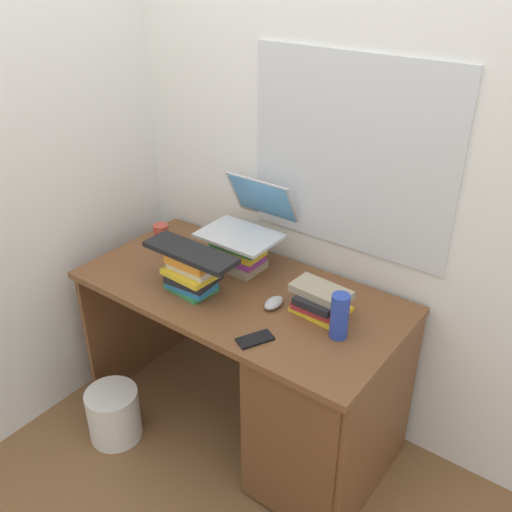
{
  "coord_description": "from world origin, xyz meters",
  "views": [
    {
      "loc": [
        1.28,
        -1.61,
        2.09
      ],
      "look_at": [
        0.07,
        0.02,
        0.95
      ],
      "focal_mm": 40.3,
      "sensor_mm": 36.0,
      "label": 1
    }
  ],
  "objects_px": {
    "laptop": "(249,220)",
    "cell_phone": "(255,339)",
    "desk": "(304,390)",
    "book_stack_keyboard_riser": "(192,273)",
    "mug": "(162,233)",
    "water_bottle": "(340,316)",
    "wastebasket": "(114,414)",
    "book_stack_tall": "(240,252)",
    "keyboard": "(190,252)",
    "book_stack_side": "(320,301)",
    "computer_mouse": "(274,303)"
  },
  "relations": [
    {
      "from": "book_stack_side",
      "to": "keyboard",
      "type": "xyz_separation_m",
      "value": [
        -0.51,
        -0.18,
        0.13
      ]
    },
    {
      "from": "laptop",
      "to": "water_bottle",
      "type": "distance_m",
      "value": 0.67
    },
    {
      "from": "desk",
      "to": "computer_mouse",
      "type": "relative_size",
      "value": 13.57
    },
    {
      "from": "desk",
      "to": "mug",
      "type": "xyz_separation_m",
      "value": [
        -0.93,
        0.14,
        0.4
      ]
    },
    {
      "from": "computer_mouse",
      "to": "wastebasket",
      "type": "relative_size",
      "value": 0.4
    },
    {
      "from": "keyboard",
      "to": "wastebasket",
      "type": "xyz_separation_m",
      "value": [
        -0.28,
        -0.29,
        -0.83
      ]
    },
    {
      "from": "laptop",
      "to": "computer_mouse",
      "type": "relative_size",
      "value": 3.45
    },
    {
      "from": "laptop",
      "to": "desk",
      "type": "bearing_deg",
      "value": -27.04
    },
    {
      "from": "book_stack_keyboard_riser",
      "to": "cell_phone",
      "type": "distance_m",
      "value": 0.44
    },
    {
      "from": "laptop",
      "to": "water_bottle",
      "type": "xyz_separation_m",
      "value": [
        0.61,
        -0.25,
        -0.12
      ]
    },
    {
      "from": "mug",
      "to": "computer_mouse",
      "type": "bearing_deg",
      "value": -10.16
    },
    {
      "from": "book_stack_keyboard_riser",
      "to": "book_stack_side",
      "type": "bearing_deg",
      "value": 19.38
    },
    {
      "from": "book_stack_keyboard_riser",
      "to": "water_bottle",
      "type": "height_order",
      "value": "water_bottle"
    },
    {
      "from": "keyboard",
      "to": "wastebasket",
      "type": "distance_m",
      "value": 0.92
    },
    {
      "from": "laptop",
      "to": "book_stack_side",
      "type": "bearing_deg",
      "value": -18.15
    },
    {
      "from": "keyboard",
      "to": "computer_mouse",
      "type": "distance_m",
      "value": 0.4
    },
    {
      "from": "laptop",
      "to": "mug",
      "type": "relative_size",
      "value": 3.21
    },
    {
      "from": "desk",
      "to": "computer_mouse",
      "type": "height_order",
      "value": "computer_mouse"
    },
    {
      "from": "book_stack_tall",
      "to": "mug",
      "type": "xyz_separation_m",
      "value": [
        -0.47,
        -0.03,
        -0.03
      ]
    },
    {
      "from": "mug",
      "to": "keyboard",
      "type": "bearing_deg",
      "value": -29.99
    },
    {
      "from": "computer_mouse",
      "to": "mug",
      "type": "distance_m",
      "value": 0.78
    },
    {
      "from": "laptop",
      "to": "keyboard",
      "type": "xyz_separation_m",
      "value": [
        -0.05,
        -0.34,
        -0.03
      ]
    },
    {
      "from": "laptop",
      "to": "cell_phone",
      "type": "distance_m",
      "value": 0.62
    },
    {
      "from": "laptop",
      "to": "cell_phone",
      "type": "relative_size",
      "value": 2.64
    },
    {
      "from": "book_stack_tall",
      "to": "keyboard",
      "type": "bearing_deg",
      "value": -99.29
    },
    {
      "from": "mug",
      "to": "cell_phone",
      "type": "height_order",
      "value": "mug"
    },
    {
      "from": "water_bottle",
      "to": "laptop",
      "type": "bearing_deg",
      "value": 157.78
    },
    {
      "from": "book_stack_keyboard_riser",
      "to": "water_bottle",
      "type": "xyz_separation_m",
      "value": [
        0.65,
        0.09,
        0.0
      ]
    },
    {
      "from": "book_stack_side",
      "to": "wastebasket",
      "type": "xyz_separation_m",
      "value": [
        -0.79,
        -0.48,
        -0.7
      ]
    },
    {
      "from": "book_stack_tall",
      "to": "keyboard",
      "type": "relative_size",
      "value": 0.57
    },
    {
      "from": "keyboard",
      "to": "desk",
      "type": "bearing_deg",
      "value": 11.77
    },
    {
      "from": "book_stack_keyboard_riser",
      "to": "mug",
      "type": "relative_size",
      "value": 2.0
    },
    {
      "from": "book_stack_tall",
      "to": "book_stack_side",
      "type": "height_order",
      "value": "book_stack_tall"
    },
    {
      "from": "book_stack_side",
      "to": "computer_mouse",
      "type": "xyz_separation_m",
      "value": [
        -0.17,
        -0.08,
        -0.04
      ]
    },
    {
      "from": "cell_phone",
      "to": "book_stack_tall",
      "type": "bearing_deg",
      "value": 160.33
    },
    {
      "from": "desk",
      "to": "wastebasket",
      "type": "distance_m",
      "value": 0.93
    },
    {
      "from": "cell_phone",
      "to": "computer_mouse",
      "type": "bearing_deg",
      "value": 134.32
    },
    {
      "from": "computer_mouse",
      "to": "laptop",
      "type": "bearing_deg",
      "value": 142.16
    },
    {
      "from": "water_bottle",
      "to": "cell_phone",
      "type": "distance_m",
      "value": 0.32
    },
    {
      "from": "book_stack_keyboard_riser",
      "to": "laptop",
      "type": "distance_m",
      "value": 0.36
    },
    {
      "from": "desk",
      "to": "water_bottle",
      "type": "height_order",
      "value": "water_bottle"
    },
    {
      "from": "keyboard",
      "to": "water_bottle",
      "type": "relative_size",
      "value": 2.31
    },
    {
      "from": "laptop",
      "to": "mug",
      "type": "height_order",
      "value": "laptop"
    },
    {
      "from": "desk",
      "to": "book_stack_side",
      "type": "relative_size",
      "value": 5.81
    },
    {
      "from": "laptop",
      "to": "computer_mouse",
      "type": "distance_m",
      "value": 0.43
    },
    {
      "from": "water_bottle",
      "to": "cell_phone",
      "type": "bearing_deg",
      "value": -138.49
    },
    {
      "from": "mug",
      "to": "wastebasket",
      "type": "relative_size",
      "value": 0.43
    },
    {
      "from": "desk",
      "to": "cell_phone",
      "type": "height_order",
      "value": "cell_phone"
    },
    {
      "from": "book_stack_tall",
      "to": "book_stack_side",
      "type": "distance_m",
      "value": 0.48
    },
    {
      "from": "desk",
      "to": "keyboard",
      "type": "xyz_separation_m",
      "value": [
        -0.51,
        -0.1,
        0.54
      ]
    }
  ]
}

